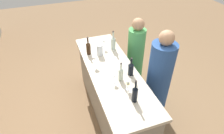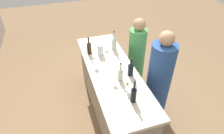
{
  "view_description": "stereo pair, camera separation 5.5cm",
  "coord_description": "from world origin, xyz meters",
  "px_view_note": "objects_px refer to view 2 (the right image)",
  "views": [
    {
      "loc": [
        -2.12,
        0.74,
        2.7
      ],
      "look_at": [
        0.0,
        0.0,
        0.98
      ],
      "focal_mm": 30.94,
      "sensor_mm": 36.0,
      "label": 1
    },
    {
      "loc": [
        -2.14,
        0.69,
        2.7
      ],
      "look_at": [
        0.0,
        0.0,
        0.98
      ],
      "focal_mm": 30.94,
      "sensor_mm": 36.0,
      "label": 2
    }
  ],
  "objects_px": {
    "person_left_guest": "(158,82)",
    "wine_bottle_center_near_black": "(131,69)",
    "wine_glass_near_center": "(127,83)",
    "wine_glass_near_right": "(113,77)",
    "wine_bottle_leftmost_near_black": "(134,94)",
    "wine_glass_far_left": "(95,59)",
    "wine_bottle_second_right_clear_pale": "(114,43)",
    "wine_bottle_second_left_clear_pale": "(120,74)",
    "person_center_guest": "(136,57)",
    "water_pitcher": "(100,50)",
    "wine_bottle_rightmost_amber_brown": "(89,47)",
    "wine_glass_near_left": "(105,42)"
  },
  "relations": [
    {
      "from": "wine_bottle_rightmost_amber_brown",
      "to": "wine_bottle_second_left_clear_pale",
      "type": "bearing_deg",
      "value": -161.67
    },
    {
      "from": "water_pitcher",
      "to": "wine_bottle_leftmost_near_black",
      "type": "bearing_deg",
      "value": -174.46
    },
    {
      "from": "water_pitcher",
      "to": "wine_bottle_center_near_black",
      "type": "bearing_deg",
      "value": -157.34
    },
    {
      "from": "wine_bottle_second_left_clear_pale",
      "to": "wine_bottle_second_right_clear_pale",
      "type": "bearing_deg",
      "value": -12.17
    },
    {
      "from": "wine_bottle_leftmost_near_black",
      "to": "wine_glass_near_left",
      "type": "xyz_separation_m",
      "value": [
        1.29,
        -0.02,
        -0.01
      ]
    },
    {
      "from": "wine_bottle_second_right_clear_pale",
      "to": "wine_glass_near_right",
      "type": "height_order",
      "value": "wine_bottle_second_right_clear_pale"
    },
    {
      "from": "wine_bottle_rightmost_amber_brown",
      "to": "wine_glass_near_right",
      "type": "relative_size",
      "value": 2.33
    },
    {
      "from": "wine_glass_near_center",
      "to": "person_left_guest",
      "type": "bearing_deg",
      "value": -71.74
    },
    {
      "from": "wine_bottle_center_near_black",
      "to": "wine_bottle_rightmost_amber_brown",
      "type": "distance_m",
      "value": 0.84
    },
    {
      "from": "wine_bottle_center_near_black",
      "to": "wine_bottle_rightmost_amber_brown",
      "type": "height_order",
      "value": "wine_bottle_rightmost_amber_brown"
    },
    {
      "from": "wine_bottle_second_left_clear_pale",
      "to": "water_pitcher",
      "type": "bearing_deg",
      "value": 7.63
    },
    {
      "from": "wine_bottle_second_left_clear_pale",
      "to": "water_pitcher",
      "type": "xyz_separation_m",
      "value": [
        0.69,
        0.09,
        -0.02
      ]
    },
    {
      "from": "water_pitcher",
      "to": "person_left_guest",
      "type": "bearing_deg",
      "value": -134.7
    },
    {
      "from": "wine_glass_near_right",
      "to": "wine_bottle_center_near_black",
      "type": "bearing_deg",
      "value": -74.25
    },
    {
      "from": "wine_bottle_leftmost_near_black",
      "to": "person_left_guest",
      "type": "relative_size",
      "value": 0.2
    },
    {
      "from": "wine_bottle_center_near_black",
      "to": "wine_glass_near_center",
      "type": "relative_size",
      "value": 1.73
    },
    {
      "from": "wine_bottle_second_left_clear_pale",
      "to": "person_center_guest",
      "type": "xyz_separation_m",
      "value": [
        0.81,
        -0.62,
        -0.38
      ]
    },
    {
      "from": "wine_glass_near_center",
      "to": "wine_glass_near_right",
      "type": "xyz_separation_m",
      "value": [
        0.19,
        0.12,
        -0.02
      ]
    },
    {
      "from": "wine_glass_far_left",
      "to": "person_center_guest",
      "type": "relative_size",
      "value": 0.12
    },
    {
      "from": "wine_bottle_center_near_black",
      "to": "wine_glass_near_center",
      "type": "bearing_deg",
      "value": 149.61
    },
    {
      "from": "wine_bottle_rightmost_amber_brown",
      "to": "wine_glass_far_left",
      "type": "distance_m",
      "value": 0.35
    },
    {
      "from": "wine_glass_near_left",
      "to": "wine_glass_near_center",
      "type": "relative_size",
      "value": 0.96
    },
    {
      "from": "wine_bottle_second_right_clear_pale",
      "to": "person_left_guest",
      "type": "bearing_deg",
      "value": -150.25
    },
    {
      "from": "wine_bottle_rightmost_amber_brown",
      "to": "wine_glass_near_center",
      "type": "xyz_separation_m",
      "value": [
        -0.99,
        -0.27,
        -0.0
      ]
    },
    {
      "from": "wine_bottle_second_right_clear_pale",
      "to": "wine_glass_far_left",
      "type": "bearing_deg",
      "value": 129.43
    },
    {
      "from": "wine_bottle_center_near_black",
      "to": "wine_bottle_rightmost_amber_brown",
      "type": "bearing_deg",
      "value": 30.78
    },
    {
      "from": "wine_bottle_leftmost_near_black",
      "to": "water_pitcher",
      "type": "relative_size",
      "value": 1.77
    },
    {
      "from": "wine_bottle_leftmost_near_black",
      "to": "wine_glass_near_right",
      "type": "xyz_separation_m",
      "value": [
        0.4,
        0.12,
        -0.03
      ]
    },
    {
      "from": "water_pitcher",
      "to": "wine_glass_near_center",
      "type": "bearing_deg",
      "value": -173.22
    },
    {
      "from": "wine_glass_near_center",
      "to": "water_pitcher",
      "type": "relative_size",
      "value": 0.91
    },
    {
      "from": "wine_bottle_center_near_black",
      "to": "person_left_guest",
      "type": "height_order",
      "value": "person_left_guest"
    },
    {
      "from": "wine_bottle_center_near_black",
      "to": "person_center_guest",
      "type": "bearing_deg",
      "value": -30.74
    },
    {
      "from": "wine_glass_near_center",
      "to": "wine_glass_near_left",
      "type": "bearing_deg",
      "value": -0.87
    },
    {
      "from": "wine_bottle_second_left_clear_pale",
      "to": "wine_glass_near_right",
      "type": "xyz_separation_m",
      "value": [
        -0.02,
        0.11,
        -0.02
      ]
    },
    {
      "from": "water_pitcher",
      "to": "person_left_guest",
      "type": "xyz_separation_m",
      "value": [
        -0.71,
        -0.71,
        -0.29
      ]
    },
    {
      "from": "wine_bottle_center_near_black",
      "to": "wine_glass_near_center",
      "type": "xyz_separation_m",
      "value": [
        -0.27,
        0.16,
        0.0
      ]
    },
    {
      "from": "wine_glass_near_right",
      "to": "person_center_guest",
      "type": "xyz_separation_m",
      "value": [
        0.84,
        -0.73,
        -0.36
      ]
    },
    {
      "from": "wine_bottle_center_near_black",
      "to": "wine_glass_near_left",
      "type": "bearing_deg",
      "value": 9.9
    },
    {
      "from": "person_left_guest",
      "to": "wine_bottle_center_near_black",
      "type": "bearing_deg",
      "value": -26.15
    },
    {
      "from": "wine_bottle_second_left_clear_pale",
      "to": "person_center_guest",
      "type": "distance_m",
      "value": 1.09
    },
    {
      "from": "wine_glass_near_left",
      "to": "wine_glass_far_left",
      "type": "xyz_separation_m",
      "value": [
        -0.43,
        0.28,
        0.01
      ]
    },
    {
      "from": "wine_bottle_center_near_black",
      "to": "wine_bottle_second_right_clear_pale",
      "type": "bearing_deg",
      "value": 0.39
    },
    {
      "from": "wine_bottle_center_near_black",
      "to": "wine_glass_near_right",
      "type": "relative_size",
      "value": 2.19
    },
    {
      "from": "wine_bottle_second_right_clear_pale",
      "to": "wine_glass_near_center",
      "type": "distance_m",
      "value": 1.0
    },
    {
      "from": "wine_bottle_second_left_clear_pale",
      "to": "wine_glass_far_left",
      "type": "xyz_separation_m",
      "value": [
        0.44,
        0.25,
        0.01
      ]
    },
    {
      "from": "water_pitcher",
      "to": "person_center_guest",
      "type": "bearing_deg",
      "value": -80.54
    },
    {
      "from": "person_left_guest",
      "to": "wine_glass_near_left",
      "type": "bearing_deg",
      "value": -73.53
    },
    {
      "from": "wine_glass_far_left",
      "to": "person_center_guest",
      "type": "distance_m",
      "value": 1.03
    },
    {
      "from": "wine_bottle_center_near_black",
      "to": "person_center_guest",
      "type": "xyz_separation_m",
      "value": [
        0.76,
        -0.45,
        -0.38
      ]
    },
    {
      "from": "wine_bottle_leftmost_near_black",
      "to": "wine_glass_far_left",
      "type": "xyz_separation_m",
      "value": [
        0.86,
        0.26,
        -0.0
      ]
    }
  ]
}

